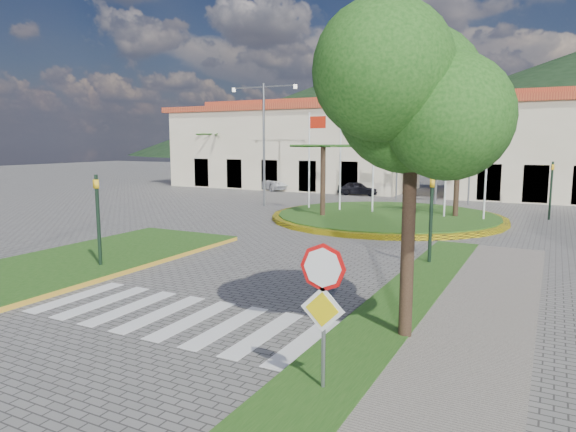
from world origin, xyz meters
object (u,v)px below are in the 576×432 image
at_px(roundabout_island, 387,216).
at_px(stop_sign, 323,295).
at_px(deciduous_tree, 413,96).
at_px(white_van, 271,182).
at_px(car_dark_a, 359,188).

distance_m(roundabout_island, stop_sign, 20.69).
height_order(stop_sign, deciduous_tree, deciduous_tree).
relative_size(white_van, car_dark_a, 1.45).
bearing_deg(roundabout_island, deciduous_tree, -72.09).
distance_m(roundabout_island, deciduous_tree, 18.55).
bearing_deg(deciduous_tree, roundabout_island, 107.91).
relative_size(roundabout_island, car_dark_a, 3.86).
relative_size(roundabout_island, stop_sign, 4.79).
distance_m(stop_sign, white_van, 37.77).
bearing_deg(stop_sign, car_dark_a, 108.70).
distance_m(deciduous_tree, car_dark_a, 31.17).
height_order(stop_sign, white_van, stop_sign).
height_order(roundabout_island, car_dark_a, roundabout_island).
bearing_deg(deciduous_tree, stop_sign, -101.18).
xyz_separation_m(stop_sign, deciduous_tree, (0.60, 3.04, 3.38)).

